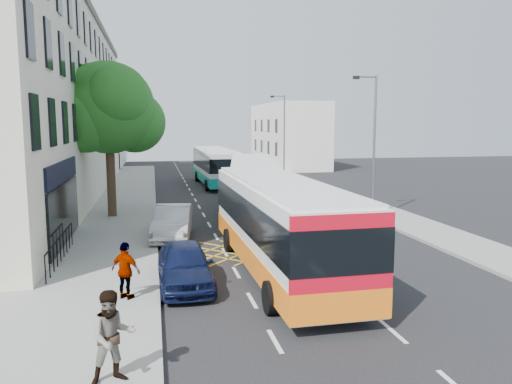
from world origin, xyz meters
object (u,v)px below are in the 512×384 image
bus_mid (253,185)px  distant_car_dark (247,163)px  bus_far (215,166)px  distant_car_silver (237,167)px  lamp_far (283,133)px  lamp_near (373,139)px  parked_car_blue (185,265)px  parked_car_silver (173,222)px  street_tree (108,109)px  motorbike (365,273)px  pedestrian_far (126,271)px  pedestrian_near (113,337)px  bus_near (280,224)px  distant_car_grey (214,168)px  red_hatchback (302,194)px

bus_mid → distant_car_dark: 31.95m
bus_far → distant_car_silver: 11.90m
lamp_far → bus_mid: (-6.30, -16.68, -2.88)m
lamp_near → parked_car_blue: 15.72m
bus_mid → parked_car_silver: bus_mid is taller
parked_car_blue → distant_car_dark: 46.17m
street_tree → lamp_near: street_tree is taller
distant_car_silver → distant_car_dark: distant_car_silver is taller
motorbike → pedestrian_far: size_ratio=1.13×
lamp_near → motorbike: (-5.92, -12.59, -3.78)m
bus_mid → lamp_near: bearing=-18.2°
distant_car_dark → motorbike: bearing=77.9°
lamp_near → lamp_far: same height
bus_mid → lamp_far: bearing=78.9°
street_tree → parked_car_blue: size_ratio=2.01×
bus_far → distant_car_silver: size_ratio=3.09×
lamp_far → distant_car_silver: lamp_far is taller
lamp_far → parked_car_blue: size_ratio=1.82×
parked_car_silver → pedestrian_near: (-1.75, -13.55, 0.34)m
bus_near → bus_mid: (1.49, 12.47, -0.06)m
lamp_far → bus_far: (-6.87, -2.35, -2.91)m
lamp_near → distant_car_grey: 28.75m
bus_mid → pedestrian_far: bus_mid is taller
parked_car_blue → red_hatchback: size_ratio=1.03×
parked_car_blue → red_hatchback: parked_car_blue is taller
street_tree → lamp_near: size_ratio=1.10×
red_hatchback → pedestrian_far: size_ratio=2.42×
motorbike → red_hatchback: size_ratio=0.47×
street_tree → distant_car_grey: 27.07m
bus_near → bus_mid: 12.56m
street_tree → pedestrian_near: street_tree is taller
street_tree → distant_car_grey: size_ratio=1.87×
street_tree → pedestrian_near: size_ratio=4.50×
bus_mid → distant_car_grey: size_ratio=2.54×
bus_far → street_tree: bearing=-119.8°
bus_far → parked_car_silver: 21.14m
pedestrian_far → street_tree: bearing=-48.4°
parked_car_silver → distant_car_silver: (8.47, 31.81, -0.15)m
pedestrian_near → bus_far: bearing=63.3°
pedestrian_near → pedestrian_far: size_ratio=1.11×
motorbike → distant_car_silver: bearing=98.9°
distant_car_silver → bus_far: bearing=78.0°
pedestrian_far → parked_car_silver: bearing=-66.0°
street_tree → red_hatchback: 14.09m
motorbike → red_hatchback: motorbike is taller
motorbike → pedestrian_near: bearing=-138.7°
pedestrian_near → pedestrian_far: (0.00, 5.06, -0.10)m
parked_car_blue → lamp_near: bearing=41.1°
red_hatchback → lamp_far: bearing=-101.3°
lamp_far → bus_far: bearing=-161.1°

